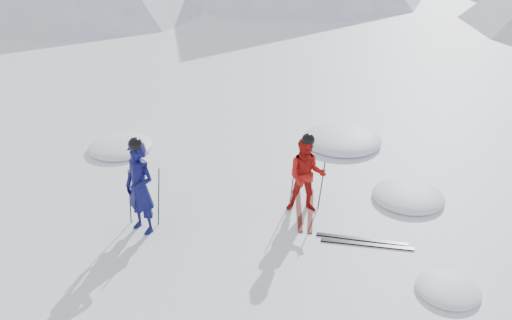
# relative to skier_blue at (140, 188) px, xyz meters

# --- Properties ---
(ground) EXTENTS (160.00, 160.00, 0.00)m
(ground) POSITION_rel_skier_blue_xyz_m (3.45, 0.72, -0.92)
(ground) COLOR white
(ground) RESTS_ON ground
(skier_blue) EXTENTS (0.79, 0.68, 1.84)m
(skier_blue) POSITION_rel_skier_blue_xyz_m (0.00, 0.00, 0.00)
(skier_blue) COLOR #0B0C44
(skier_blue) RESTS_ON ground
(skier_red) EXTENTS (0.85, 0.70, 1.60)m
(skier_red) POSITION_rel_skier_blue_xyz_m (2.97, 1.32, -0.12)
(skier_red) COLOR #AC120D
(skier_red) RESTS_ON ground
(pole_blue_left) EXTENTS (0.12, 0.09, 1.22)m
(pole_blue_left) POSITION_rel_skier_blue_xyz_m (-0.30, 0.15, -0.31)
(pole_blue_left) COLOR black
(pole_blue_left) RESTS_ON ground
(pole_blue_right) EXTENTS (0.12, 0.07, 1.22)m
(pole_blue_right) POSITION_rel_skier_blue_xyz_m (0.25, 0.25, -0.31)
(pole_blue_right) COLOR black
(pole_blue_right) RESTS_ON ground
(pole_red_left) EXTENTS (0.11, 0.09, 1.07)m
(pole_red_left) POSITION_rel_skier_blue_xyz_m (2.67, 1.57, -0.38)
(pole_red_left) COLOR black
(pole_red_left) RESTS_ON ground
(pole_red_right) EXTENTS (0.11, 0.08, 1.07)m
(pole_red_right) POSITION_rel_skier_blue_xyz_m (3.27, 1.47, -0.38)
(pole_red_right) COLOR black
(pole_red_right) RESTS_ON ground
(ski_worn_left) EXTENTS (0.35, 1.69, 0.03)m
(ski_worn_left) POSITION_rel_skier_blue_xyz_m (2.85, 1.32, -0.90)
(ski_worn_left) COLOR black
(ski_worn_left) RESTS_ON ground
(ski_worn_right) EXTENTS (0.24, 1.70, 0.03)m
(ski_worn_right) POSITION_rel_skier_blue_xyz_m (3.09, 1.32, -0.90)
(ski_worn_right) COLOR black
(ski_worn_right) RESTS_ON ground
(ski_loose_a) EXTENTS (1.70, 0.12, 0.03)m
(ski_loose_a) POSITION_rel_skier_blue_xyz_m (4.14, 0.46, -0.90)
(ski_loose_a) COLOR black
(ski_loose_a) RESTS_ON ground
(ski_loose_b) EXTENTS (1.70, 0.12, 0.03)m
(ski_loose_b) POSITION_rel_skier_blue_xyz_m (4.24, 0.31, -0.90)
(ski_loose_b) COLOR black
(ski_loose_b) RESTS_ON ground
(snow_lumps) EXTENTS (8.86, 7.12, 0.45)m
(snow_lumps) POSITION_rel_skier_blue_xyz_m (2.65, 3.56, -0.92)
(snow_lumps) COLOR white
(snow_lumps) RESTS_ON ground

